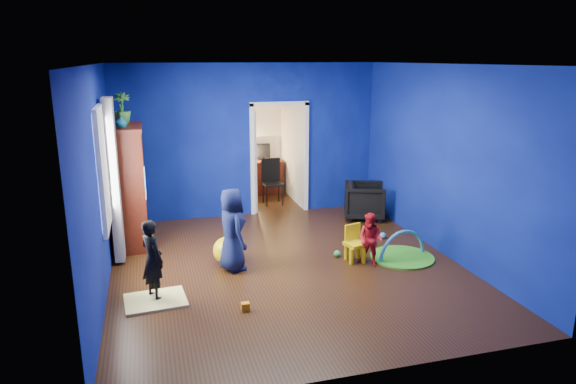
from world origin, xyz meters
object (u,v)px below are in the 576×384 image
object	(u,v)px
tv_armoire	(127,186)
folding_chair	(273,183)
crt_tv	(130,184)
play_mat	(402,257)
vase	(121,122)
toddler_red	(370,240)
child_navy	(232,230)
study_desk	(263,177)
child_black	(153,260)
armchair	(365,201)
hopper_ball	(227,250)
kid_chair	(355,245)

from	to	relation	value
tv_armoire	folding_chair	distance (m)	3.32
crt_tv	play_mat	distance (m)	4.47
folding_chair	vase	bearing A→B (deg)	-144.98
toddler_red	tv_armoire	bearing A→B (deg)	-161.09
child_navy	study_desk	world-z (taller)	child_navy
crt_tv	folding_chair	size ratio (longest dim) A/B	0.76
child_black	child_navy	xyz separation A→B (m)	(1.12, 0.65, 0.08)
armchair	child_navy	distance (m)	3.35
vase	tv_armoire	bearing A→B (deg)	90.00
crt_tv	hopper_ball	distance (m)	2.01
toddler_red	play_mat	xyz separation A→B (m)	(0.60, 0.12, -0.39)
armchair	tv_armoire	xyz separation A→B (m)	(-4.28, -0.27, 0.64)
armchair	kid_chair	distance (m)	2.20
child_black	study_desk	world-z (taller)	child_black
play_mat	hopper_ball	bearing A→B (deg)	168.88
child_black	vase	distance (m)	2.42
crt_tv	play_mat	size ratio (longest dim) A/B	0.72
armchair	play_mat	bearing A→B (deg)	-166.42
folding_chair	child_navy	bearing A→B (deg)	-113.55
armchair	folding_chair	world-z (taller)	folding_chair
child_black	kid_chair	xyz separation A→B (m)	(2.95, 0.47, -0.28)
child_black	folding_chair	world-z (taller)	child_black
kid_chair	folding_chair	xyz separation A→B (m)	(-0.45, 3.36, 0.21)
hopper_ball	play_mat	size ratio (longest dim) A/B	0.42
kid_chair	toddler_red	bearing A→B (deg)	-68.76
armchair	tv_armoire	size ratio (longest dim) A/B	0.38
study_desk	kid_chair	bearing A→B (deg)	-84.05
child_navy	toddler_red	distance (m)	2.03
child_navy	study_desk	size ratio (longest dim) A/B	1.38
vase	hopper_ball	bearing A→B (deg)	-34.26
toddler_red	play_mat	distance (m)	0.72
tv_armoire	study_desk	bearing A→B (deg)	43.07
child_black	toddler_red	size ratio (longest dim) A/B	1.32
vase	kid_chair	bearing A→B (deg)	-22.93
armchair	play_mat	world-z (taller)	armchair
play_mat	toddler_red	bearing A→B (deg)	-168.61
crt_tv	kid_chair	xyz separation A→B (m)	(3.23, -1.68, -0.77)
child_black	toddler_red	xyz separation A→B (m)	(3.10, 0.27, -0.13)
vase	crt_tv	distance (m)	1.08
play_mat	study_desk	xyz separation A→B (m)	(-1.20, 4.40, 0.36)
armchair	child_navy	bearing A→B (deg)	142.65
armchair	tv_armoire	world-z (taller)	tv_armoire
play_mat	kid_chair	bearing A→B (deg)	173.96
kid_chair	folding_chair	bearing A→B (deg)	82.00
play_mat	crt_tv	bearing A→B (deg)	156.11
child_navy	kid_chair	bearing A→B (deg)	-109.16
folding_chair	tv_armoire	bearing A→B (deg)	-149.28
child_navy	hopper_ball	world-z (taller)	child_navy
child_navy	toddler_red	world-z (taller)	child_navy
play_mat	folding_chair	world-z (taller)	folding_chair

